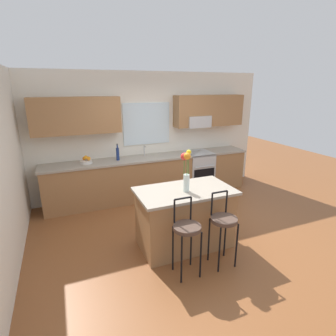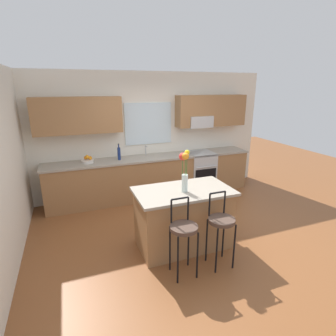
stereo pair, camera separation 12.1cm
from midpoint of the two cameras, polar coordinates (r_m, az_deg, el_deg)
ground_plane at (r=4.69m, az=4.21°, el=-13.53°), size 14.00×14.00×0.00m
wall_left at (r=4.16m, az=-31.35°, el=0.09°), size 0.12×4.60×2.70m
back_wall_assembly at (r=5.97m, az=-3.40°, el=8.57°), size 5.60×0.50×2.70m
counter_run at (r=5.94m, az=-2.61°, el=-1.80°), size 4.56×0.64×0.92m
sink_faucet at (r=5.88m, az=-4.18°, el=4.00°), size 0.02×0.13×0.23m
oven_range at (r=6.36m, az=7.37°, el=-0.70°), size 0.60×0.64×0.92m
kitchen_island at (r=4.15m, az=4.09°, el=-10.58°), size 1.44×0.83×0.92m
bar_stool_near at (r=3.47m, az=4.37°, el=-13.32°), size 0.36×0.36×1.04m
bar_stool_middle at (r=3.71m, az=12.25°, el=-11.53°), size 0.36×0.36×1.04m
flower_vase at (r=3.78m, az=4.48°, el=-0.09°), size 0.14×0.16×0.62m
fruit_bowl_oranges at (r=5.55m, az=-16.25°, el=1.58°), size 0.24×0.24×0.16m
bottle_olive_oil at (r=5.60m, az=-9.85°, el=3.12°), size 0.06×0.06×0.34m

